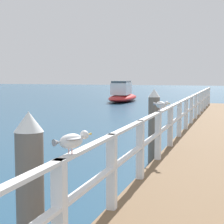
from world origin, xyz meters
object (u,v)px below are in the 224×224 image
at_px(dock_piling_near, 30,204).
at_px(seagull_background, 161,104).
at_px(boat_0, 122,95).
at_px(seagull_foreground, 72,140).
at_px(dock_piling_far, 154,126).

height_order(dock_piling_near, seagull_background, dock_piling_near).
bearing_deg(boat_0, seagull_foreground, 99.95).
xyz_separation_m(dock_piling_near, seagull_foreground, (0.38, 0.16, 0.64)).
height_order(dock_piling_near, seagull_foreground, dock_piling_near).
bearing_deg(dock_piling_far, seagull_background, -71.40).
bearing_deg(boat_0, dock_piling_near, 99.12).
relative_size(dock_piling_far, seagull_foreground, 4.23).
xyz_separation_m(seagull_foreground, seagull_background, (0.00, 4.81, 0.00)).
bearing_deg(seagull_foreground, dock_piling_near, -129.65).
distance_m(dock_piling_far, seagull_foreground, 6.01).
bearing_deg(dock_piling_far, seagull_foreground, -86.31).
bearing_deg(seagull_background, dock_piling_far, -127.30).
distance_m(dock_piling_near, dock_piling_far, 6.12).
distance_m(dock_piling_far, seagull_background, 1.37).
height_order(seagull_background, boat_0, boat_0).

